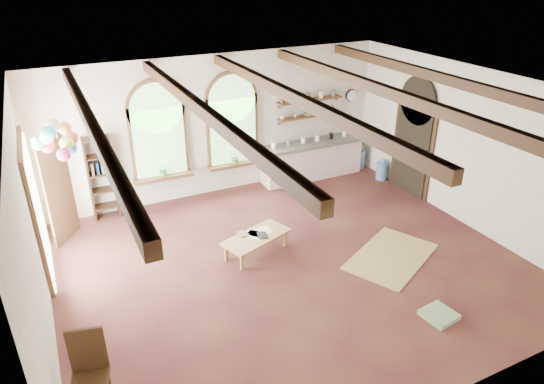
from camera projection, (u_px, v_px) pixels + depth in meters
floor at (290, 264)px, 8.85m from camera, size 8.00×8.00×0.00m
ceiling_beams at (293, 97)px, 7.49m from camera, size 6.20×6.80×0.18m
window_left at (158, 134)px, 10.35m from camera, size 1.30×0.28×2.20m
window_right at (232, 123)px, 11.02m from camera, size 1.30×0.28×2.20m
left_doorway at (37, 211)px, 8.24m from camera, size 0.10×1.90×2.50m
right_doorway at (412, 147)px, 11.13m from camera, size 0.10×1.30×2.40m
kitchen_counter at (312, 159)px, 12.13m from camera, size 2.68×0.62×0.94m
wall_shelf_lower at (310, 116)px, 11.81m from camera, size 1.70×0.24×0.04m
wall_shelf_upper at (310, 100)px, 11.63m from camera, size 1.70×0.24×0.04m
wall_clock at (352, 95)px, 12.20m from camera, size 0.32×0.04×0.32m
bookshelf at (101, 178)px, 10.07m from camera, size 0.53×0.32×1.80m
coffee_table at (256, 238)px, 9.03m from camera, size 1.43×1.00×0.37m
floor_mat at (391, 256)px, 9.05m from camera, size 2.16×1.85×0.02m
floor_cushion at (439, 315)px, 7.52m from camera, size 0.53×0.53×0.08m
water_jug_a at (359, 157)px, 12.79m from camera, size 0.33×0.33×0.64m
water_jug_b at (382, 170)px, 12.11m from camera, size 0.29×0.29×0.56m
balloon_cluster at (57, 140)px, 8.01m from camera, size 0.76×0.82×1.14m
table_book at (239, 235)px, 9.02m from camera, size 0.18×0.25×0.02m
tablet at (262, 235)px, 9.01m from camera, size 0.23×0.29×0.01m
potted_plant_left at (163, 170)px, 10.61m from camera, size 0.27×0.23×0.30m
potted_plant_right at (235, 157)px, 11.28m from camera, size 0.27×0.23×0.30m
shelf_cup_a at (282, 117)px, 11.48m from camera, size 0.12×0.10×0.10m
shelf_cup_b at (295, 116)px, 11.62m from camera, size 0.10×0.10×0.09m
shelf_bowl_a at (308, 114)px, 11.77m from camera, size 0.22×0.22×0.05m
shelf_bowl_b at (320, 112)px, 11.90m from camera, size 0.20×0.20×0.06m
shelf_vase at (332, 108)px, 12.01m from camera, size 0.18×0.18×0.19m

